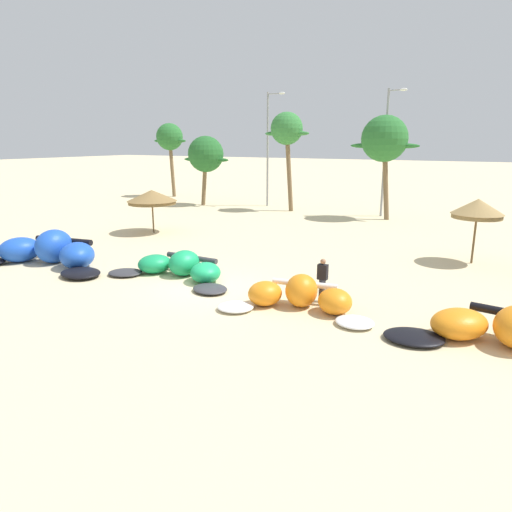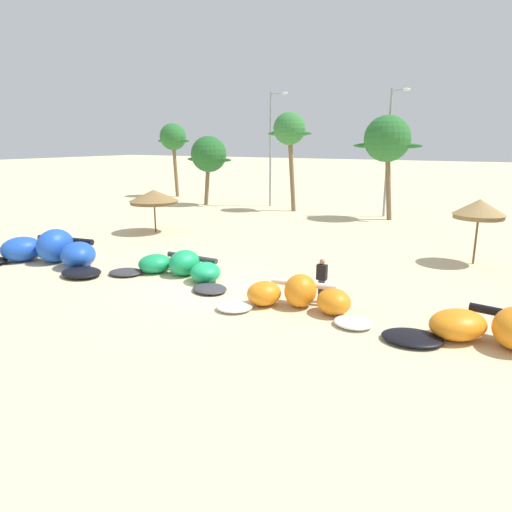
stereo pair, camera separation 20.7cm
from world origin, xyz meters
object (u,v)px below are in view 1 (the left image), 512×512
at_px(palm_leftmost, 170,138).
at_px(palm_left, 206,155).
at_px(beach_umbrella_near_van, 152,197).
at_px(kite_left, 179,268).
at_px(palm_center_left, 385,140).
at_px(kite_far_left, 48,252).
at_px(palm_left_of_gap, 287,131).
at_px(beach_umbrella_middle, 478,208).
at_px(person_near_kites, 322,280).
at_px(lamppost_west_center, 386,147).
at_px(kite_left_of_center, 299,297).
at_px(lamppost_west, 269,144).

xyz_separation_m(palm_leftmost, palm_left, (7.14, -3.88, -1.48)).
distance_m(beach_umbrella_near_van, palm_leftmost, 20.31).
distance_m(kite_left, palm_center_left, 20.44).
bearing_deg(kite_left, palm_leftmost, 129.49).
height_order(kite_far_left, palm_left_of_gap, palm_left_of_gap).
bearing_deg(beach_umbrella_middle, person_near_kites, -116.66).
relative_size(kite_left, beach_umbrella_near_van, 2.04).
distance_m(kite_far_left, lamppost_west_center, 24.81).
height_order(kite_left_of_center, palm_left, palm_left).
height_order(lamppost_west, lamppost_west_center, lamppost_west).
height_order(kite_far_left, beach_umbrella_middle, beach_umbrella_middle).
bearing_deg(palm_left_of_gap, palm_center_left, -3.51).
height_order(palm_left, palm_left_of_gap, palm_left_of_gap).
height_order(person_near_kites, palm_left, palm_left).
bearing_deg(beach_umbrella_near_van, kite_far_left, -83.93).
bearing_deg(beach_umbrella_near_van, person_near_kites, -26.67).
distance_m(palm_left_of_gap, lamppost_west_center, 8.01).
relative_size(person_near_kites, lamppost_west, 0.17).
height_order(palm_leftmost, palm_left, palm_leftmost).
xyz_separation_m(kite_left, palm_leftmost, (-19.23, 23.34, 5.54)).
bearing_deg(kite_far_left, kite_left, 11.16).
bearing_deg(person_near_kites, palm_left, 133.67).
height_order(kite_left, person_near_kites, person_near_kites).
xyz_separation_m(kite_far_left, palm_leftmost, (-12.51, 24.67, 5.36)).
xyz_separation_m(kite_left_of_center, beach_umbrella_near_van, (-13.68, 8.18, 1.83)).
bearing_deg(kite_far_left, beach_umbrella_middle, 29.56).
relative_size(kite_far_left, lamppost_west_center, 0.82).
bearing_deg(beach_umbrella_middle, kite_left_of_center, -116.05).
xyz_separation_m(beach_umbrella_near_van, person_near_kites, (14.10, -7.08, -1.46)).
bearing_deg(palm_leftmost, kite_left, -50.51).
bearing_deg(palm_left, palm_leftmost, 151.48).
height_order(palm_left_of_gap, lamppost_west, lamppost_west).
distance_m(beach_umbrella_middle, palm_left, 25.40).
height_order(kite_far_left, lamppost_west_center, lamppost_west_center).
relative_size(palm_center_left, lamppost_west, 0.77).
relative_size(palm_leftmost, palm_center_left, 0.99).
relative_size(kite_left_of_center, lamppost_west, 0.57).
height_order(kite_left_of_center, person_near_kites, person_near_kites).
relative_size(beach_umbrella_near_van, palm_left, 0.51).
bearing_deg(kite_far_left, palm_left, 104.47).
bearing_deg(lamppost_west, palm_leftmost, 172.54).
distance_m(palm_left, lamppost_west, 5.70).
height_order(kite_left_of_center, beach_umbrella_middle, beach_umbrella_middle).
height_order(kite_far_left, palm_leftmost, palm_leftmost).
bearing_deg(kite_left_of_center, palm_leftmost, 135.99).
height_order(kite_left, palm_left_of_gap, palm_left_of_gap).
height_order(kite_left, lamppost_west, lamppost_west).
distance_m(palm_leftmost, palm_center_left, 23.22).
bearing_deg(palm_left, lamppost_west_center, 4.96).
distance_m(kite_far_left, lamppost_west, 23.55).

